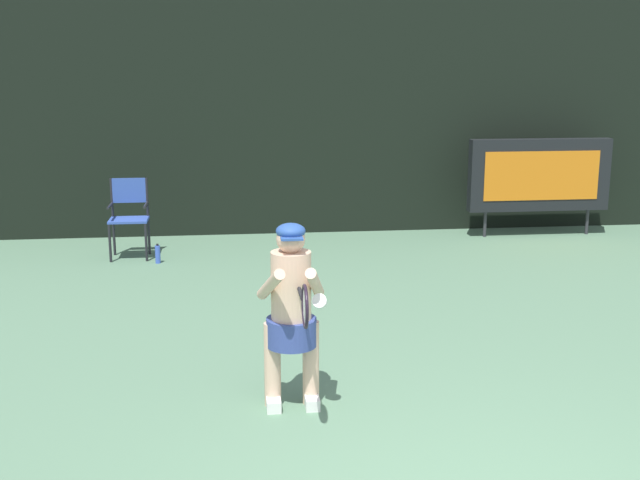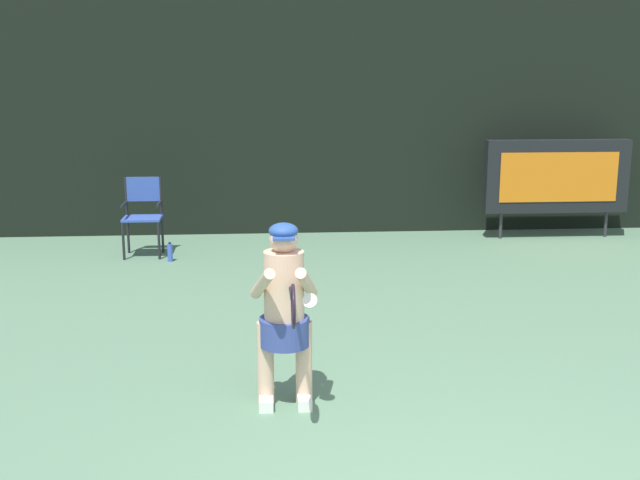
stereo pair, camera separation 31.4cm
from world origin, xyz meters
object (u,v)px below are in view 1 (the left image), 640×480
umpire_chair (129,213)px  water_bottle (158,254)px  scoreboard (539,175)px  tennis_racket (305,305)px  tennis_player (292,309)px

umpire_chair → water_bottle: (0.40, -0.40, -0.50)m
scoreboard → tennis_racket: scoreboard is taller
umpire_chair → tennis_player: tennis_player is taller
umpire_chair → tennis_player: 5.44m
tennis_player → tennis_racket: tennis_player is taller
scoreboard → tennis_racket: (-4.24, -6.38, 0.04)m
tennis_player → tennis_racket: 0.61m
scoreboard → water_bottle: 5.87m
umpire_chair → tennis_player: bearing=-70.5°
umpire_chair → tennis_racket: bearing=-71.9°
scoreboard → water_bottle: bearing=-169.1°
tennis_player → umpire_chair: bearing=109.5°
tennis_player → scoreboard: bearing=53.6°
umpire_chair → water_bottle: umpire_chair is taller
scoreboard → water_bottle: size_ratio=8.30×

